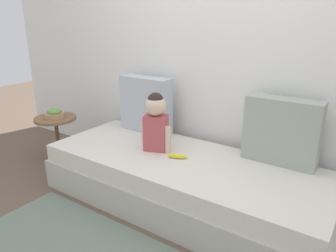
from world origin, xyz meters
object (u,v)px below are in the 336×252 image
at_px(throw_pillow_left, 146,105).
at_px(throw_pillow_right, 281,132).
at_px(couch, 182,182).
at_px(fruit_bowl, 55,113).
at_px(side_table, 56,127).
at_px(toddler, 156,120).
at_px(banana, 177,156).

xyz_separation_m(throw_pillow_left, throw_pillow_right, (1.32, 0.00, -0.01)).
bearing_deg(throw_pillow_left, couch, -28.89).
bearing_deg(throw_pillow_left, throw_pillow_right, 0.00).
relative_size(throw_pillow_right, fruit_bowl, 2.70).
distance_m(couch, side_table, 1.58).
relative_size(throw_pillow_right, toddler, 1.12).
bearing_deg(banana, toddler, 168.22).
height_order(throw_pillow_left, toddler, throw_pillow_left).
xyz_separation_m(throw_pillow_right, side_table, (-2.23, -0.40, -0.29)).
bearing_deg(throw_pillow_right, toddler, -160.60).
distance_m(banana, fruit_bowl, 1.54).
relative_size(couch, throw_pillow_left, 4.40).
bearing_deg(side_table, couch, 1.17).
bearing_deg(throw_pillow_left, banana, -31.89).
xyz_separation_m(couch, throw_pillow_right, (0.66, 0.36, 0.47)).
bearing_deg(side_table, fruit_bowl, -90.00).
relative_size(throw_pillow_right, side_table, 1.12).
xyz_separation_m(banana, fruit_bowl, (-1.54, -0.01, 0.10)).
bearing_deg(couch, banana, -148.02).
distance_m(couch, banana, 0.24).
xyz_separation_m(throw_pillow_right, banana, (-0.70, -0.39, -0.24)).
xyz_separation_m(toddler, fruit_bowl, (-1.28, -0.06, -0.14)).
distance_m(couch, throw_pillow_right, 0.89).
height_order(couch, toddler, toddler).
bearing_deg(toddler, couch, -5.79).
distance_m(toddler, banana, 0.35).
bearing_deg(banana, fruit_bowl, -179.67).
bearing_deg(side_table, throw_pillow_left, 23.39).
height_order(throw_pillow_right, fruit_bowl, throw_pillow_right).
distance_m(couch, throw_pillow_left, 0.90).
height_order(throw_pillow_left, side_table, throw_pillow_left).
bearing_deg(couch, throw_pillow_left, 151.11).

